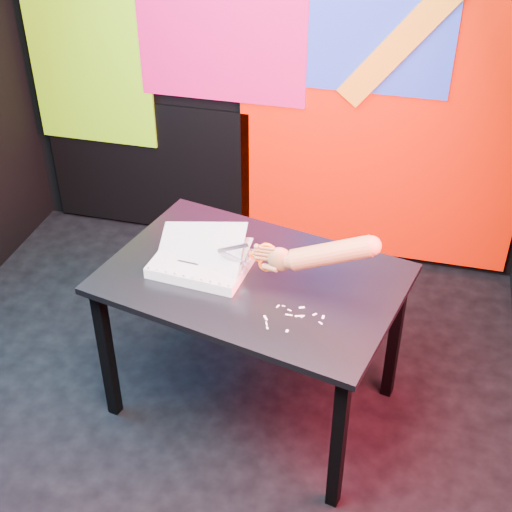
# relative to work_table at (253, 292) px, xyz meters

# --- Properties ---
(room) EXTENTS (3.01, 3.01, 2.71)m
(room) POSITION_rel_work_table_xyz_m (-0.27, -0.14, 0.69)
(room) COLOR black
(room) RESTS_ON ground
(backdrop) EXTENTS (2.88, 0.05, 2.08)m
(backdrop) POSITION_rel_work_table_xyz_m (-0.21, 1.33, 0.29)
(backdrop) COLOR #F51300
(backdrop) RESTS_ON ground
(work_table) EXTENTS (1.37, 1.06, 0.75)m
(work_table) POSITION_rel_work_table_xyz_m (0.00, 0.00, 0.00)
(work_table) COLOR black
(work_table) RESTS_ON ground
(printout_stack) EXTENTS (0.42, 0.33, 0.21)m
(printout_stack) POSITION_rel_work_table_xyz_m (-0.23, -0.00, 0.11)
(printout_stack) COLOR white
(printout_stack) RESTS_ON work_table
(scissors) EXTENTS (0.24, 0.02, 0.14)m
(scissors) POSITION_rel_work_table_xyz_m (0.05, -0.03, 0.22)
(scissors) COLOR #AAB3C7
(scissors) RESTS_ON printout_stack
(hand_forearm) EXTENTS (0.49, 0.10, 0.22)m
(hand_forearm) POSITION_rel_work_table_xyz_m (0.29, -0.03, 0.27)
(hand_forearm) COLOR brown
(hand_forearm) RESTS_ON work_table
(paper_clippings) EXTENTS (0.23, 0.17, 0.00)m
(paper_clippings) POSITION_rel_work_table_xyz_m (0.22, -0.22, 0.09)
(paper_clippings) COLOR silver
(paper_clippings) RESTS_ON work_table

